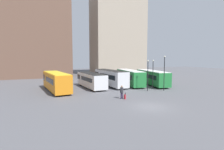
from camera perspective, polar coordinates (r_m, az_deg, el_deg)
ground_plane at (r=20.68m, az=12.41°, el=-10.09°), size 160.00×160.00×0.00m
building_block_left at (r=59.47m, az=-27.34°, el=12.72°), size 27.30×14.37×27.37m
building_block_right at (r=63.89m, az=1.65°, el=14.64°), size 17.34×12.28×31.53m
bus_0 at (r=31.18m, az=-17.81°, el=-1.84°), size 4.28×10.97×3.12m
bus_1 at (r=33.17m, az=-6.86°, el=-1.53°), size 3.63×9.90×2.77m
bus_2 at (r=35.27m, az=-0.62°, el=-0.73°), size 3.53×11.14×3.17m
bus_3 at (r=36.60m, az=5.80°, el=-0.60°), size 3.61×11.08×3.09m
bus_4 at (r=37.55m, az=12.82°, el=-0.63°), size 4.22×11.73×2.99m
traveler at (r=23.97m, az=3.19°, el=-5.20°), size 0.50×0.50×1.81m
suitcase at (r=23.85m, az=4.23°, el=-7.10°), size 0.20×0.33×0.93m
lamp_post_0 at (r=30.77m, az=16.70°, el=1.43°), size 0.28×0.28×5.94m
lamp_post_1 at (r=29.88m, az=11.61°, el=0.74°), size 0.28×0.28×5.24m
lamp_post_2 at (r=32.12m, az=13.22°, el=1.03°), size 0.28×0.28×5.25m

